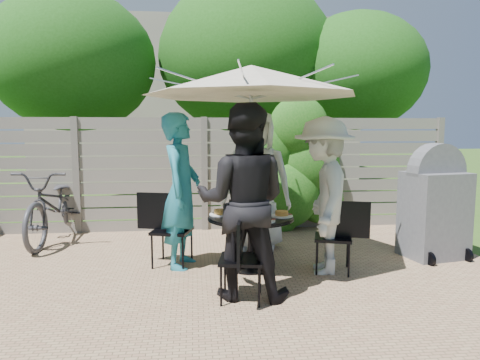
{
  "coord_description": "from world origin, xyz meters",
  "views": [
    {
      "loc": [
        -0.16,
        -3.89,
        1.66
      ],
      "look_at": [
        0.38,
        1.17,
        1.05
      ],
      "focal_mm": 32.0,
      "sensor_mm": 36.0,
      "label": 1
    }
  ],
  "objects": [
    {
      "name": "backyard_envelope",
      "position": [
        0.09,
        10.29,
        2.61
      ],
      "size": [
        60.0,
        60.0,
        5.0
      ],
      "color": "#2F5219",
      "rests_on": "ground"
    },
    {
      "name": "patio_table",
      "position": [
        0.49,
        0.97,
        0.45
      ],
      "size": [
        1.19,
        1.19,
        0.65
      ],
      "rotation": [
        0.0,
        0.0,
        -0.23
      ],
      "color": "black",
      "rests_on": "ground"
    },
    {
      "name": "umbrella",
      "position": [
        0.49,
        0.97,
        2.2
      ],
      "size": [
        2.93,
        2.93,
        2.37
      ],
      "rotation": [
        0.0,
        0.0,
        -0.23
      ],
      "color": "silver",
      "rests_on": "ground"
    },
    {
      "name": "chair_back",
      "position": [
        0.7,
        1.91,
        0.26
      ],
      "size": [
        0.47,
        0.65,
        0.87
      ],
      "rotation": [
        0.0,
        0.0,
        4.57
      ],
      "color": "black",
      "rests_on": "ground"
    },
    {
      "name": "person_back",
      "position": [
        0.67,
        1.78,
        0.96
      ],
      "size": [
        1.05,
        0.8,
        1.91
      ],
      "primitive_type": "imported",
      "rotation": [
        0.0,
        0.0,
        6.06
      ],
      "color": "silver",
      "rests_on": "ground"
    },
    {
      "name": "chair_left",
      "position": [
        -0.45,
        1.19,
        0.27
      ],
      "size": [
        0.69,
        0.53,
        0.9
      ],
      "rotation": [
        0.0,
        0.0,
        6.01
      ],
      "color": "black",
      "rests_on": "ground"
    },
    {
      "name": "person_left",
      "position": [
        -0.32,
        1.16,
        0.93
      ],
      "size": [
        0.58,
        0.76,
        1.85
      ],
      "primitive_type": "imported",
      "rotation": [
        0.0,
        0.0,
        7.63
      ],
      "color": "teal",
      "rests_on": "ground"
    },
    {
      "name": "chair_front",
      "position": [
        0.27,
        0.03,
        0.25
      ],
      "size": [
        0.47,
        0.64,
        0.85
      ],
      "rotation": [
        0.0,
        0.0,
        1.4
      ],
      "color": "black",
      "rests_on": "ground"
    },
    {
      "name": "person_front",
      "position": [
        0.3,
        0.16,
        0.95
      ],
      "size": [
        1.06,
        0.91,
        1.9
      ],
      "primitive_type": "imported",
      "rotation": [
        0.0,
        0.0,
        2.91
      ],
      "color": "black",
      "rests_on": "ground"
    },
    {
      "name": "chair_right",
      "position": [
        1.43,
        0.75,
        0.25
      ],
      "size": [
        0.65,
        0.51,
        0.85
      ],
      "rotation": [
        0.0,
        0.0,
        2.83
      ],
      "color": "black",
      "rests_on": "ground"
    },
    {
      "name": "person_right",
      "position": [
        1.3,
        0.79,
        0.9
      ],
      "size": [
        0.91,
        1.28,
        1.8
      ],
      "primitive_type": "imported",
      "rotation": [
        0.0,
        0.0,
        4.48
      ],
      "color": "beige",
      "rests_on": "ground"
    },
    {
      "name": "plate_back",
      "position": [
        0.57,
        1.32,
        0.67
      ],
      "size": [
        0.26,
        0.26,
        0.06
      ],
      "color": "white",
      "rests_on": "patio_table"
    },
    {
      "name": "plate_left",
      "position": [
        0.14,
        1.05,
        0.67
      ],
      "size": [
        0.26,
        0.26,
        0.06
      ],
      "color": "white",
      "rests_on": "patio_table"
    },
    {
      "name": "plate_front",
      "position": [
        0.41,
        0.62,
        0.67
      ],
      "size": [
        0.26,
        0.26,
        0.06
      ],
      "color": "white",
      "rests_on": "patio_table"
    },
    {
      "name": "plate_right",
      "position": [
        0.84,
        0.89,
        0.67
      ],
      "size": [
        0.26,
        0.26,
        0.06
      ],
      "color": "white",
      "rests_on": "patio_table"
    },
    {
      "name": "plate_extra",
      "position": [
        0.59,
        0.64,
        0.67
      ],
      "size": [
        0.24,
        0.24,
        0.06
      ],
      "color": "white",
      "rests_on": "patio_table"
    },
    {
      "name": "glass_back",
      "position": [
        0.44,
        1.25,
        0.72
      ],
      "size": [
        0.07,
        0.07,
        0.14
      ],
      "primitive_type": "cylinder",
      "color": "silver",
      "rests_on": "patio_table"
    },
    {
      "name": "glass_left",
      "position": [
        0.21,
        0.93,
        0.72
      ],
      "size": [
        0.07,
        0.07,
        0.14
      ],
      "primitive_type": "cylinder",
      "color": "silver",
      "rests_on": "patio_table"
    },
    {
      "name": "glass_front",
      "position": [
        0.53,
        0.7,
        0.72
      ],
      "size": [
        0.07,
        0.07,
        0.14
      ],
      "primitive_type": "cylinder",
      "color": "silver",
      "rests_on": "patio_table"
    },
    {
      "name": "glass_right",
      "position": [
        0.76,
        1.02,
        0.72
      ],
      "size": [
        0.07,
        0.07,
        0.14
      ],
      "primitive_type": "cylinder",
      "color": "silver",
      "rests_on": "patio_table"
    },
    {
      "name": "syrup_jug",
      "position": [
        0.44,
        1.04,
        0.73
      ],
      "size": [
        0.09,
        0.09,
        0.16
      ],
      "primitive_type": "cylinder",
      "color": "#59280C",
      "rests_on": "patio_table"
    },
    {
      "name": "coffee_cup",
      "position": [
        0.63,
        1.16,
        0.71
      ],
      "size": [
        0.08,
        0.08,
        0.12
      ],
      "primitive_type": "cylinder",
      "color": "#C6B293",
      "rests_on": "patio_table"
    },
    {
      "name": "bicycle",
      "position": [
        -2.21,
        2.6,
        0.54
      ],
      "size": [
        0.85,
        2.1,
        1.08
      ],
      "primitive_type": "imported",
      "rotation": [
        0.0,
        0.0,
        -0.06
      ],
      "color": "#333338",
      "rests_on": "ground"
    },
    {
      "name": "bbq_grill",
      "position": [
        2.88,
        1.18,
        0.67
      ],
      "size": [
        0.81,
        0.68,
        1.48
      ],
      "rotation": [
        0.0,
        0.0,
        0.18
      ],
      "color": "#5D5D62",
      "rests_on": "ground"
    }
  ]
}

